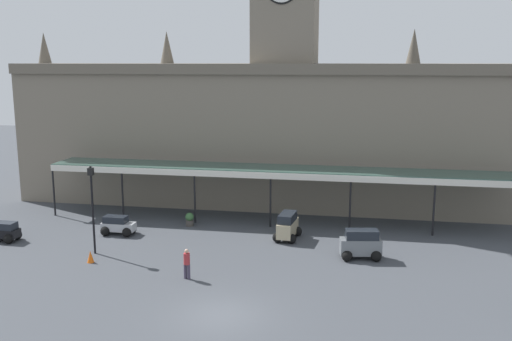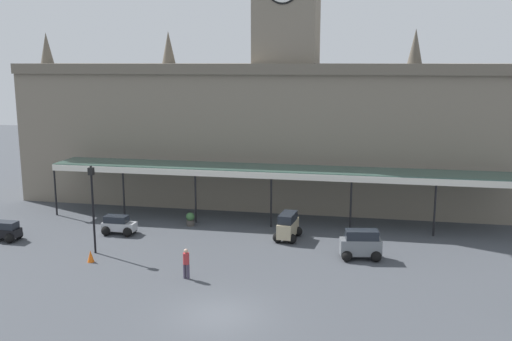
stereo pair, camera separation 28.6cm
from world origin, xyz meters
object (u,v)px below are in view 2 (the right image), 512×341
at_px(car_silver_estate, 119,226).
at_px(traffic_cone, 91,256).
at_px(planter_near_kerb, 190,219).
at_px(victorian_lamppost, 93,200).
at_px(car_grey_van, 361,246).
at_px(pedestrian_near_entrance, 186,262).
at_px(car_beige_van, 288,227).
at_px(car_black_estate, 4,232).

xyz_separation_m(car_silver_estate, traffic_cone, (0.70, -5.44, -0.21)).
bearing_deg(planter_near_kerb, victorian_lamppost, -120.19).
relative_size(car_grey_van, car_silver_estate, 1.12).
height_order(car_silver_estate, pedestrian_near_entrance, pedestrian_near_entrance).
height_order(victorian_lamppost, planter_near_kerb, victorian_lamppost).
distance_m(car_silver_estate, car_beige_van, 11.44).
xyz_separation_m(victorian_lamppost, traffic_cone, (0.48, -1.54, -2.99)).
bearing_deg(car_grey_van, victorian_lamppost, -172.78).
relative_size(car_black_estate, planter_near_kerb, 2.37).
bearing_deg(car_grey_van, planter_near_kerb, 158.48).
xyz_separation_m(car_black_estate, pedestrian_near_entrance, (13.80, -4.13, 0.34)).
bearing_deg(pedestrian_near_entrance, car_grey_van, 28.46).
bearing_deg(car_silver_estate, car_grey_van, -6.65).
bearing_deg(car_beige_van, car_silver_estate, -174.65).
xyz_separation_m(car_silver_estate, pedestrian_near_entrance, (6.99, -6.84, 0.34)).
bearing_deg(planter_near_kerb, car_grey_van, -21.52).
bearing_deg(car_silver_estate, victorian_lamppost, -86.72).
bearing_deg(car_grey_van, car_silver_estate, 173.35).
height_order(car_silver_estate, victorian_lamppost, victorian_lamppost).
xyz_separation_m(car_black_estate, victorian_lamppost, (7.03, -1.19, 2.77)).
relative_size(car_grey_van, pedestrian_near_entrance, 1.51).
bearing_deg(car_beige_van, traffic_cone, -148.67).
relative_size(pedestrian_near_entrance, victorian_lamppost, 0.31).
distance_m(car_silver_estate, traffic_cone, 5.49).
xyz_separation_m(car_beige_van, pedestrian_near_entrance, (-4.40, -7.91, 0.10)).
relative_size(car_beige_van, planter_near_kerb, 2.59).
bearing_deg(traffic_cone, car_grey_van, 12.98).
height_order(car_black_estate, traffic_cone, car_black_estate).
distance_m(car_beige_van, victorian_lamppost, 12.48).
bearing_deg(planter_near_kerb, pedestrian_near_entrance, -73.66).
bearing_deg(victorian_lamppost, car_silver_estate, 93.28).
bearing_deg(planter_near_kerb, traffic_cone, -112.57).
relative_size(car_black_estate, traffic_cone, 3.23).
bearing_deg(car_black_estate, pedestrian_near_entrance, -16.68).
bearing_deg(car_silver_estate, traffic_cone, -82.63).
bearing_deg(planter_near_kerb, car_black_estate, -153.11).
xyz_separation_m(car_silver_estate, planter_near_kerb, (4.15, 2.85, -0.07)).
bearing_deg(victorian_lamppost, car_beige_van, 23.97).
bearing_deg(car_black_estate, car_silver_estate, 21.70).
bearing_deg(car_black_estate, car_beige_van, 11.72).
relative_size(car_silver_estate, car_beige_van, 0.91).
height_order(car_silver_estate, planter_near_kerb, car_silver_estate).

